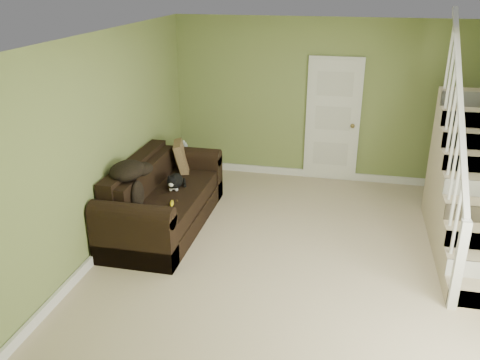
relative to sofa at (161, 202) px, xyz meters
The scene contains 15 objects.
floor 2.11m from the sofa, 13.52° to the right, with size 5.00×5.50×0.01m, color #C1AD8B.
ceiling 3.06m from the sofa, 13.52° to the right, with size 5.00×5.50×0.01m, color white.
wall_back 3.18m from the sofa, 48.25° to the left, with size 5.00×0.04×2.60m, color olive.
wall_front 3.93m from the sofa, 58.01° to the right, with size 5.00×0.04×2.60m, color olive.
wall_left 1.17m from the sofa, 134.61° to the right, with size 0.04×5.50×2.60m, color olive.
baseboard_back 3.03m from the sofa, 47.87° to the left, with size 5.00×0.04×0.12m, color white.
baseboard_left 0.72m from the sofa, 132.76° to the right, with size 0.04×5.50×0.12m, color white.
door 3.14m from the sofa, 46.31° to the left, with size 0.86×0.12×2.02m.
staircase 4.05m from the sofa, ahead, with size 1.00×2.51×2.82m.
sofa is the anchor object (origin of this frame).
side_table 1.26m from the sofa, 95.21° to the left, with size 0.51×0.51×0.78m.
cat 0.32m from the sofa, 44.31° to the left, with size 0.28×0.53×0.26m.
banana 0.50m from the sofa, 51.98° to the right, with size 0.05×0.18×0.05m, color yellow.
throw_pillow 0.91m from the sofa, 89.04° to the left, with size 0.11×0.45×0.45m, color #533521.
throw_blanket 0.79m from the sofa, 117.26° to the right, with size 0.40×0.53×0.22m, color black.
Camera 1 is at (0.37, -5.35, 3.20)m, focal length 38.00 mm.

